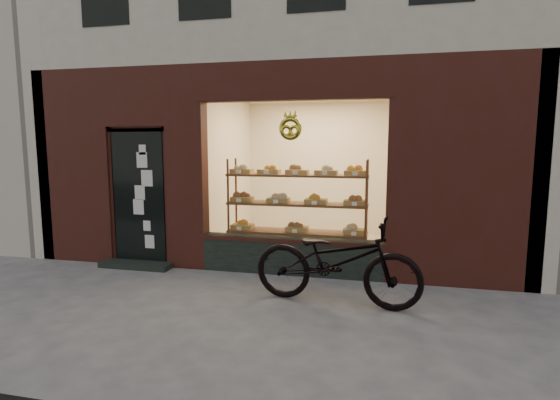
# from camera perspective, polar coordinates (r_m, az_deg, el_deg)

# --- Properties ---
(ground) EXTENTS (90.00, 90.00, 0.00)m
(ground) POSITION_cam_1_polar(r_m,az_deg,el_deg) (4.86, -9.21, -16.30)
(ground) COLOR #525257
(display_shelf) EXTENTS (2.20, 0.45, 1.70)m
(display_shelf) POSITION_cam_1_polar(r_m,az_deg,el_deg) (6.86, 2.23, -1.44)
(display_shelf) COLOR brown
(display_shelf) RESTS_ON ground
(bicycle) EXTENTS (2.10, 0.92, 1.07)m
(bicycle) POSITION_cam_1_polar(r_m,az_deg,el_deg) (5.37, 7.37, -7.88)
(bicycle) COLOR black
(bicycle) RESTS_ON ground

